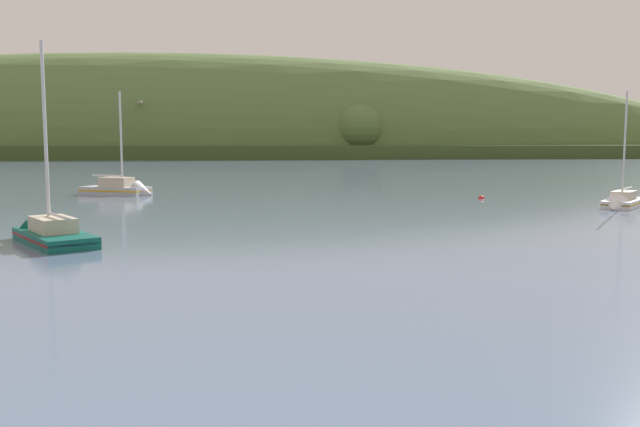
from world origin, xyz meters
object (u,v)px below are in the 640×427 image
Objects in this scene: mooring_buoy_midchannel at (481,199)px; sailboat_near_mooring at (123,192)px; sailboat_midwater_white at (622,204)px; sailboat_far_left at (49,237)px; dockside_crane at (139,131)px.

sailboat_near_mooring is at bearing 171.61° from mooring_buoy_midchannel.
sailboat_midwater_white is 15.44× the size of mooring_buoy_midchannel.
sailboat_near_mooring is 29.37m from sailboat_far_left.
sailboat_midwater_white is 11.73m from mooring_buoy_midchannel.
sailboat_near_mooring is 0.97× the size of sailboat_far_left.
mooring_buoy_midchannel is at bearing 5.19° from dockside_crane.
sailboat_midwater_white reaches higher than mooring_buoy_midchannel.
dockside_crane is 140.47m from mooring_buoy_midchannel.
dockside_crane reaches higher than sailboat_far_left.
sailboat_far_left reaches higher than sailboat_midwater_white.
sailboat_far_left reaches higher than sailboat_near_mooring.
mooring_buoy_midchannel is at bearing -95.52° from sailboat_midwater_white.
sailboat_far_left reaches higher than mooring_buoy_midchannel.
sailboat_far_left is (-36.65, -16.28, -0.04)m from sailboat_midwater_white.
dockside_crane is 1.46× the size of sailboat_far_left.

